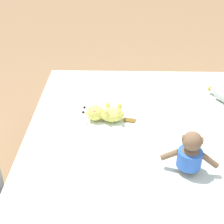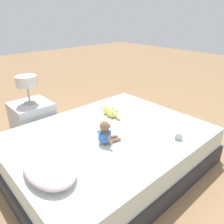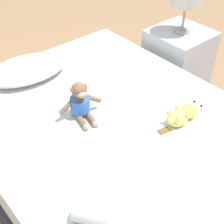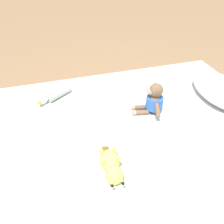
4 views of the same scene
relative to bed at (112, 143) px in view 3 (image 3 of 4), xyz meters
name	(u,v)px [view 3 (image 3 of 4)]	position (x,y,z in m)	size (l,w,h in m)	color
ground_plane	(112,164)	(0.00, 0.00, -0.21)	(16.00, 16.00, 0.00)	#93704C
bed	(112,143)	(0.00, 0.00, 0.00)	(1.59, 2.06, 0.43)	#2D2D33
pillow	(27,69)	(-0.16, 0.75, 0.28)	(0.62, 0.44, 0.12)	silver
plush_monkey	(81,103)	(-0.13, 0.15, 0.32)	(0.29, 0.24, 0.24)	brown
plush_yellow_creature	(183,115)	(0.31, -0.29, 0.27)	(0.33, 0.12, 0.10)	#EAE066
glass_bottle	(98,218)	(-0.51, -0.50, 0.26)	(0.21, 0.27, 0.08)	#B7BCB2
nightstand	(177,60)	(1.07, 0.37, 0.06)	(0.46, 0.46, 0.54)	#B2B2B7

